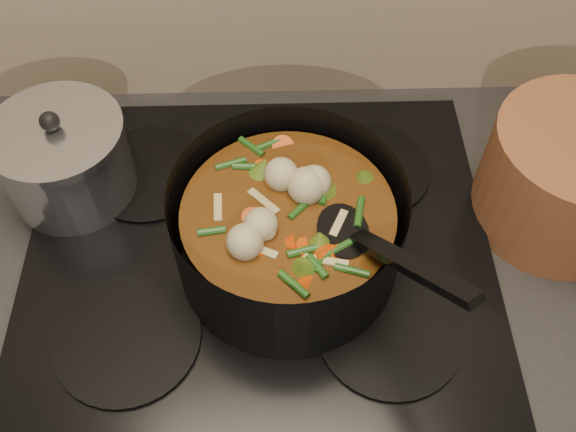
{
  "coord_description": "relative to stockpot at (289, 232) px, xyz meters",
  "views": [
    {
      "loc": [
        0.03,
        1.46,
        1.65
      ],
      "look_at": [
        0.04,
        1.91,
        1.03
      ],
      "focal_mm": 40.0,
      "sensor_mm": 36.0,
      "label": 1
    }
  ],
  "objects": [
    {
      "name": "counter",
      "position": [
        -0.04,
        0.02,
        -0.54
      ],
      "size": [
        2.64,
        0.64,
        0.91
      ],
      "color": "brown",
      "rests_on": "ground"
    },
    {
      "name": "saucepan",
      "position": [
        -0.3,
        0.13,
        -0.0
      ],
      "size": [
        0.18,
        0.18,
        0.15
      ],
      "rotation": [
        0.0,
        0.0,
        -0.32
      ],
      "color": "silver",
      "rests_on": "stovetop"
    },
    {
      "name": "stovetop",
      "position": [
        -0.04,
        0.02,
        -0.07
      ],
      "size": [
        0.62,
        0.54,
        0.03
      ],
      "color": "black",
      "rests_on": "counter"
    },
    {
      "name": "stockpot",
      "position": [
        0.0,
        0.0,
        0.0
      ],
      "size": [
        0.37,
        0.37,
        0.21
      ],
      "rotation": [
        0.0,
        0.0,
        0.38
      ],
      "color": "black",
      "rests_on": "stovetop"
    },
    {
      "name": "terracotta_crock",
      "position": [
        0.37,
        0.08,
        -0.01
      ],
      "size": [
        0.29,
        0.29,
        0.16
      ],
      "primitive_type": "cylinder",
      "rotation": [
        0.0,
        0.0,
        0.34
      ],
      "color": "brown",
      "rests_on": "counter"
    }
  ]
}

